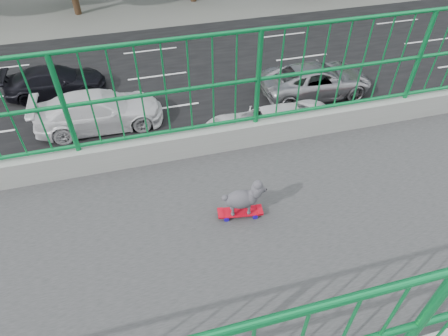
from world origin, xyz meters
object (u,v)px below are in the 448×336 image
at_px(skateboard, 240,212).
at_px(car_3, 55,81).
at_px(car_7, 99,110).
at_px(poodle, 243,198).
at_px(car_6, 269,131).
at_px(car_2, 316,80).

relative_size(skateboard, car_3, 0.10).
bearing_deg(car_7, poodle, -168.81).
xyz_separation_m(skateboard, car_6, (-8.89, 4.03, -6.26)).
bearing_deg(poodle, car_2, 156.45).
xyz_separation_m(poodle, car_2, (-12.09, 7.55, -6.52)).
xyz_separation_m(car_2, car_3, (-3.20, -11.89, -0.07)).
height_order(poodle, car_7, poodle).
bearing_deg(car_3, car_6, -127.48).
height_order(skateboard, car_3, skateboard).
bearing_deg(skateboard, car_3, -155.81).
height_order(car_3, car_6, car_6).
bearing_deg(skateboard, car_2, 156.36).
bearing_deg(car_2, car_6, 132.08).
relative_size(poodle, car_2, 0.08).
height_order(poodle, car_2, poodle).
xyz_separation_m(skateboard, car_7, (-12.09, -2.37, -6.28)).
xyz_separation_m(car_2, car_6, (3.20, -3.54, 0.05)).
distance_m(skateboard, poodle, 0.21).
bearing_deg(skateboard, car_6, 164.04).
distance_m(car_3, car_6, 10.52).
xyz_separation_m(skateboard, poodle, (0.00, 0.02, 0.21)).
relative_size(car_6, car_7, 1.07).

